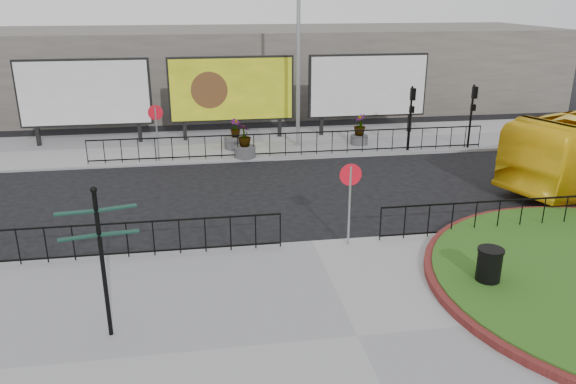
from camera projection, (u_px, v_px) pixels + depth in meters
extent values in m
plane|color=black|center=(312.00, 244.00, 16.80)|extent=(90.00, 90.00, 0.00)
cube|color=gray|center=(357.00, 338.00, 12.13)|extent=(30.00, 10.00, 0.12)
cube|color=gray|center=(265.00, 143.00, 27.95)|extent=(44.00, 6.00, 0.12)
cylinder|color=gray|center=(157.00, 134.00, 24.37)|extent=(0.07, 0.07, 2.40)
cylinder|color=red|center=(155.00, 113.00, 24.05)|extent=(0.64, 0.03, 0.64)
cylinder|color=white|center=(155.00, 112.00, 24.07)|extent=(0.50, 0.03, 0.50)
cylinder|color=gray|center=(349.00, 206.00, 16.13)|extent=(0.07, 0.07, 2.40)
cylinder|color=red|center=(351.00, 175.00, 15.82)|extent=(0.64, 0.03, 0.64)
cylinder|color=white|center=(350.00, 175.00, 15.83)|extent=(0.50, 0.03, 0.50)
cube|color=black|center=(38.00, 135.00, 27.08)|extent=(0.18, 0.18, 1.00)
cube|color=black|center=(140.00, 132.00, 27.79)|extent=(0.18, 0.18, 1.00)
cube|color=black|center=(85.00, 93.00, 26.76)|extent=(6.20, 0.25, 3.20)
cube|color=silver|center=(84.00, 93.00, 26.62)|extent=(6.00, 0.06, 3.00)
cube|color=black|center=(185.00, 130.00, 28.11)|extent=(0.18, 0.18, 1.00)
cube|color=black|center=(280.00, 127.00, 28.82)|extent=(0.18, 0.18, 1.00)
cube|color=black|center=(232.00, 89.00, 27.80)|extent=(6.20, 0.25, 3.20)
cube|color=yellow|center=(232.00, 90.00, 27.65)|extent=(6.00, 0.06, 3.00)
cube|color=black|center=(321.00, 125.00, 29.15)|extent=(0.18, 0.18, 1.00)
cube|color=black|center=(410.00, 122.00, 29.86)|extent=(0.18, 0.18, 1.00)
cube|color=black|center=(368.00, 86.00, 28.84)|extent=(6.20, 0.25, 3.20)
cube|color=silver|center=(369.00, 86.00, 28.69)|extent=(6.00, 0.06, 3.00)
cylinder|color=gray|center=(298.00, 51.00, 25.71)|extent=(0.18, 0.18, 9.00)
cylinder|color=black|center=(410.00, 119.00, 25.97)|extent=(0.10, 0.10, 3.00)
cube|color=black|center=(413.00, 94.00, 25.47)|extent=(0.22, 0.18, 0.55)
cube|color=black|center=(412.00, 110.00, 25.71)|extent=(0.20, 0.16, 0.30)
cylinder|color=black|center=(471.00, 117.00, 26.41)|extent=(0.10, 0.10, 3.00)
cube|color=black|center=(475.00, 93.00, 25.92)|extent=(0.22, 0.18, 0.55)
cube|color=black|center=(473.00, 108.00, 26.15)|extent=(0.20, 0.16, 0.30)
cube|color=slate|center=(246.00, 68.00, 36.44)|extent=(40.00, 10.00, 5.00)
cylinder|color=black|center=(103.00, 267.00, 11.62)|extent=(0.09, 0.09, 3.27)
sphere|color=black|center=(94.00, 190.00, 11.05)|extent=(0.14, 0.14, 0.14)
cube|color=#0D3224|center=(74.00, 213.00, 11.10)|extent=(0.78, 0.22, 0.03)
cube|color=#0D3224|center=(117.00, 208.00, 11.36)|extent=(0.78, 0.33, 0.03)
cube|color=#0D3224|center=(78.00, 238.00, 11.24)|extent=(0.78, 0.29, 0.03)
cube|color=#0D3224|center=(120.00, 233.00, 11.48)|extent=(0.78, 0.22, 0.03)
cylinder|color=black|center=(489.00, 270.00, 13.93)|extent=(0.60, 0.60, 1.00)
cylinder|color=black|center=(491.00, 250.00, 13.75)|extent=(0.65, 0.65, 0.07)
cylinder|color=#4C4C4F|center=(236.00, 142.00, 26.68)|extent=(1.07, 1.07, 0.56)
imported|color=#2C5316|center=(235.00, 128.00, 26.44)|extent=(0.66, 0.66, 0.86)
cylinder|color=#4C4C4F|center=(245.00, 152.00, 25.25)|extent=(0.96, 0.96, 0.50)
imported|color=#2C5316|center=(244.00, 135.00, 24.99)|extent=(0.80, 0.80, 1.01)
cylinder|color=#4C4C4F|center=(359.00, 140.00, 27.44)|extent=(0.85, 0.85, 0.44)
imported|color=#2C5316|center=(360.00, 125.00, 27.19)|extent=(0.67, 0.67, 1.03)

